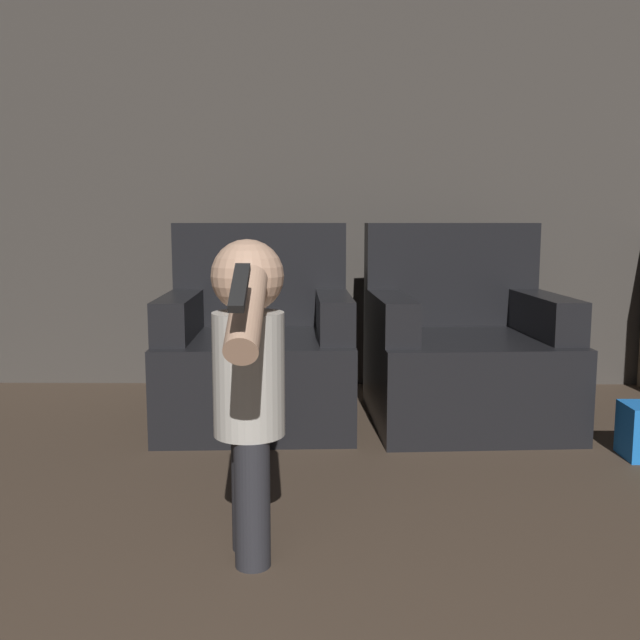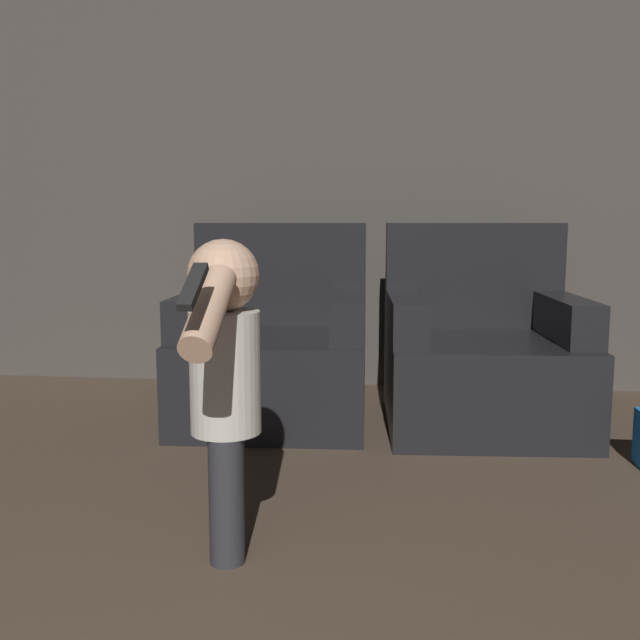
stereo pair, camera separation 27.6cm
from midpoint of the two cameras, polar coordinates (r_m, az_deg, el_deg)
wall_back at (r=4.35m, az=1.38°, el=11.92°), size 8.40×0.05×2.60m
armchair_left at (r=3.61m, az=-1.47°, el=-2.70°), size 0.96×0.94×0.99m
armchair_right at (r=3.62m, az=14.93°, el=-2.95°), size 0.97×0.96×0.99m
person_toddler at (r=2.08m, az=-3.90°, el=-4.28°), size 0.21×0.64×0.95m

